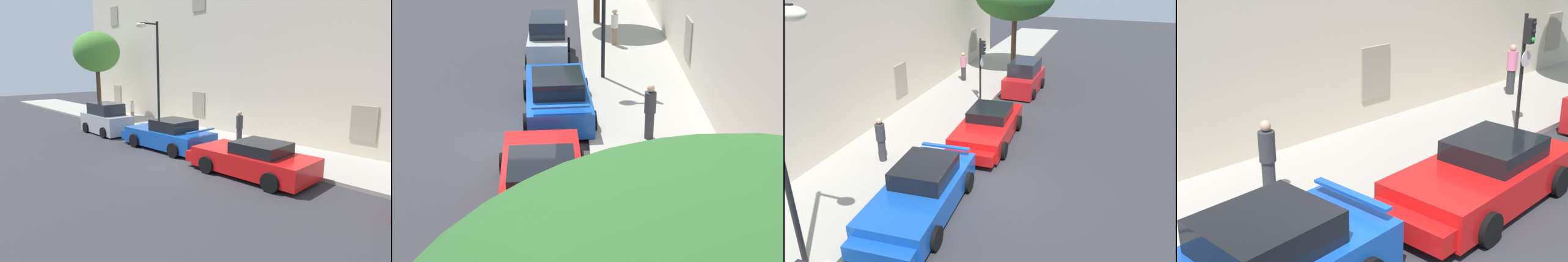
% 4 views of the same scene
% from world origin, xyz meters
% --- Properties ---
extents(ground_plane, '(80.00, 80.00, 0.00)m').
position_xyz_m(ground_plane, '(0.00, 0.00, 0.00)').
color(ground_plane, '#333338').
extents(sidewalk, '(60.00, 3.85, 0.14)m').
position_xyz_m(sidewalk, '(0.00, 4.15, 0.07)').
color(sidewalk, '#A8A399').
rests_on(sidewalk, ground).
extents(sportscar_red_lead, '(5.14, 2.44, 1.47)m').
position_xyz_m(sportscar_red_lead, '(-2.30, 1.27, 0.63)').
color(sportscar_red_lead, '#144CB2').
rests_on(sportscar_red_lead, ground).
extents(sportscar_yellow_flank, '(4.98, 2.37, 1.32)m').
position_xyz_m(sportscar_yellow_flank, '(3.09, 0.97, 0.59)').
color(sportscar_yellow_flank, red).
rests_on(sportscar_yellow_flank, ground).
extents(hatchback_distant, '(3.69, 1.77, 1.84)m').
position_xyz_m(hatchback_distant, '(-7.64, 0.85, 0.83)').
color(hatchback_distant, '#B2B7BC').
rests_on(hatchback_distant, ground).
extents(traffic_light, '(0.44, 0.36, 3.20)m').
position_xyz_m(traffic_light, '(7.51, 2.72, 2.33)').
color(traffic_light, black).
rests_on(traffic_light, sidewalk).
extents(pedestrian_admiring, '(0.38, 0.38, 1.58)m').
position_xyz_m(pedestrian_admiring, '(-9.24, 3.67, 0.96)').
color(pedestrian_admiring, '#8C7259').
rests_on(pedestrian_admiring, sidewalk).
extents(pedestrian_bystander, '(0.47, 0.47, 1.69)m').
position_xyz_m(pedestrian_bystander, '(0.04, 4.00, 1.01)').
color(pedestrian_bystander, '#333338').
rests_on(pedestrian_bystander, sidewalk).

